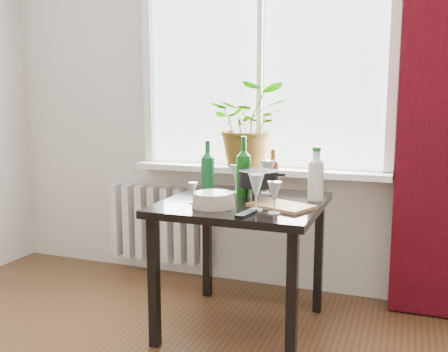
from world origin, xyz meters
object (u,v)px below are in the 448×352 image
(table, at_px, (243,217))
(fondue_pot, at_px, (259,186))
(tv_remote, at_px, (246,214))
(wineglass_back_center, at_px, (268,177))
(radiator, at_px, (160,224))
(plate_stack, at_px, (213,200))
(wine_bottle_right, at_px, (244,166))
(potted_plant, at_px, (249,125))
(bottle_amber, at_px, (273,170))
(cleaning_bottle, at_px, (316,173))
(wineglass_back_left, at_px, (236,179))
(wineglass_front_left, at_px, (193,193))
(wineglass_front_right, at_px, (256,192))
(wine_bottle_left, at_px, (208,168))
(cutting_board, at_px, (281,206))
(wineglass_far_right, at_px, (274,197))

(table, height_order, fondue_pot, fondue_pot)
(table, relative_size, tv_remote, 5.42)
(wineglass_back_center, xyz_separation_m, tv_remote, (0.05, -0.57, -0.09))
(radiator, relative_size, plate_stack, 3.51)
(table, relative_size, wine_bottle_right, 2.42)
(potted_plant, xyz_separation_m, bottle_amber, (0.25, -0.30, -0.25))
(cleaning_bottle, bearing_deg, wine_bottle_right, -172.89)
(table, relative_size, wineglass_back_left, 4.94)
(wineglass_front_left, bearing_deg, wine_bottle_right, 52.84)
(cleaning_bottle, xyz_separation_m, wineglass_front_right, (-0.23, -0.36, -0.06))
(wine_bottle_left, height_order, tv_remote, wine_bottle_left)
(potted_plant, height_order, wineglass_back_left, potted_plant)
(wine_bottle_left, height_order, bottle_amber, wine_bottle_left)
(fondue_pot, bearing_deg, wineglass_front_right, -53.68)
(wine_bottle_right, bearing_deg, tv_remote, -70.07)
(bottle_amber, height_order, fondue_pot, bottle_amber)
(radiator, bearing_deg, wine_bottle_left, -42.67)
(wine_bottle_left, xyz_separation_m, wineglass_front_right, (0.37, -0.26, -0.07))
(wineglass_front_right, xyz_separation_m, fondue_pot, (-0.05, 0.22, -0.01))
(wineglass_back_left, xyz_separation_m, fondue_pot, (0.19, -0.19, -0.00))
(cutting_board, bearing_deg, plate_stack, -161.77)
(cleaning_bottle, height_order, tv_remote, cleaning_bottle)
(wineglass_front_left, bearing_deg, wineglass_back_left, 71.26)
(wineglass_front_left, xyz_separation_m, fondue_pot, (0.31, 0.17, 0.03))
(wineglass_far_right, relative_size, tv_remote, 1.04)
(cutting_board, bearing_deg, wineglass_back_left, 139.38)
(table, relative_size, potted_plant, 1.53)
(wineglass_far_right, relative_size, fondue_pot, 0.65)
(potted_plant, height_order, plate_stack, potted_plant)
(wine_bottle_right, relative_size, plate_stack, 1.54)
(radiator, height_order, wine_bottle_right, wine_bottle_right)
(fondue_pot, height_order, cutting_board, fondue_pot)
(radiator, distance_m, table, 1.09)
(bottle_amber, bearing_deg, radiator, 161.06)
(wineglass_far_right, bearing_deg, fondue_pot, 121.03)
(potted_plant, relative_size, wineglass_back_center, 2.71)
(potted_plant, distance_m, wineglass_far_right, 0.99)
(wine_bottle_right, xyz_separation_m, wineglass_back_left, (-0.08, 0.10, -0.09))
(wineglass_far_right, height_order, cutting_board, wineglass_far_right)
(wine_bottle_left, bearing_deg, wineglass_far_right, -32.46)
(wineglass_back_left, xyz_separation_m, tv_remote, (0.24, -0.54, -0.08))
(radiator, bearing_deg, wineglass_front_left, -51.58)
(table, relative_size, wineglass_front_right, 4.50)
(wineglass_back_left, height_order, plate_stack, wineglass_back_left)
(wineglass_far_right, height_order, wineglass_back_left, wineglass_back_left)
(wineglass_front_left, bearing_deg, fondue_pot, 28.71)
(table, bearing_deg, wineglass_back_left, 118.13)
(wineglass_front_left, bearing_deg, wineglass_front_right, -7.79)
(wineglass_front_right, bearing_deg, cutting_board, 46.69)
(cleaning_bottle, xyz_separation_m, cutting_board, (-0.13, -0.25, -0.14))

